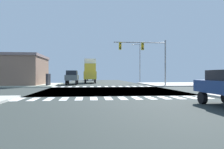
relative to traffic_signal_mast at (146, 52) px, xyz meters
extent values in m
cube|color=#2D3431|center=(-5.82, -7.17, -4.95)|extent=(14.00, 90.00, 0.05)
cube|color=#2D3431|center=(-5.82, -7.17, -4.95)|extent=(90.00, 12.00, 0.05)
cube|color=#B2ADA3|center=(7.18, 4.83, -4.85)|extent=(12.00, 12.00, 0.14)
cube|color=#ADB49E|center=(-18.82, 4.83, -4.85)|extent=(12.00, 12.00, 0.14)
cube|color=white|center=(-12.57, -14.47, -4.92)|extent=(0.50, 2.00, 0.01)
cube|color=white|center=(-11.57, -14.47, -4.92)|extent=(0.50, 2.00, 0.01)
cube|color=white|center=(-10.57, -14.47, -4.92)|extent=(0.50, 2.00, 0.01)
cube|color=white|center=(-9.57, -14.47, -4.92)|extent=(0.50, 2.00, 0.01)
cube|color=white|center=(-8.57, -14.47, -4.92)|extent=(0.50, 2.00, 0.01)
cube|color=white|center=(-7.57, -14.47, -4.92)|extent=(0.50, 2.00, 0.01)
cube|color=white|center=(-6.57, -14.47, -4.92)|extent=(0.50, 2.00, 0.01)
cube|color=white|center=(-5.57, -14.47, -4.92)|extent=(0.50, 2.00, 0.01)
cube|color=white|center=(-4.57, -14.47, -4.92)|extent=(0.50, 2.00, 0.01)
cube|color=white|center=(-3.57, -14.47, -4.92)|extent=(0.50, 2.00, 0.01)
cube|color=white|center=(-2.57, -14.47, -4.92)|extent=(0.50, 2.00, 0.01)
cube|color=white|center=(-1.57, -14.47, -4.92)|extent=(0.50, 2.00, 0.01)
cube|color=white|center=(-0.57, -14.47, -4.92)|extent=(0.50, 2.00, 0.01)
cube|color=white|center=(0.43, -14.47, -4.92)|extent=(0.50, 2.00, 0.01)
cube|color=white|center=(-12.57, 0.13, -4.92)|extent=(0.50, 2.00, 0.01)
cube|color=white|center=(-11.57, 0.13, -4.92)|extent=(0.50, 2.00, 0.01)
cube|color=white|center=(-10.57, 0.13, -4.92)|extent=(0.50, 2.00, 0.01)
cube|color=white|center=(-9.57, 0.13, -4.92)|extent=(0.50, 2.00, 0.01)
cube|color=white|center=(-8.57, 0.13, -4.92)|extent=(0.50, 2.00, 0.01)
cube|color=white|center=(-7.57, 0.13, -4.92)|extent=(0.50, 2.00, 0.01)
cube|color=white|center=(-6.57, 0.13, -4.92)|extent=(0.50, 2.00, 0.01)
cube|color=white|center=(-5.57, 0.13, -4.92)|extent=(0.50, 2.00, 0.01)
cube|color=white|center=(-4.57, 0.13, -4.92)|extent=(0.50, 2.00, 0.01)
cube|color=white|center=(-3.57, 0.13, -4.92)|extent=(0.50, 2.00, 0.01)
cube|color=white|center=(-2.57, 0.13, -4.92)|extent=(0.50, 2.00, 0.01)
cube|color=white|center=(-1.57, 0.13, -4.92)|extent=(0.50, 2.00, 0.01)
cube|color=white|center=(-0.57, 0.13, -4.92)|extent=(0.50, 2.00, 0.01)
cube|color=white|center=(0.43, 0.13, -4.92)|extent=(0.50, 2.00, 0.01)
cylinder|color=gray|center=(2.91, 0.02, -1.61)|extent=(0.20, 0.20, 6.62)
cylinder|color=gray|center=(-0.81, 0.02, 1.30)|extent=(7.44, 0.14, 0.14)
cube|color=yellow|center=(-0.44, 0.02, 0.75)|extent=(0.32, 0.40, 1.00)
sphere|color=black|center=(-0.44, -0.22, 1.06)|extent=(0.22, 0.22, 0.22)
sphere|color=orange|center=(-0.44, -0.22, 0.75)|extent=(0.22, 0.22, 0.22)
sphere|color=black|center=(-0.44, -0.22, 0.44)|extent=(0.22, 0.22, 0.22)
cube|color=yellow|center=(-3.64, 0.02, 0.75)|extent=(0.32, 0.40, 1.00)
sphere|color=black|center=(-3.64, -0.22, 1.06)|extent=(0.22, 0.22, 0.22)
sphere|color=orange|center=(-3.64, -0.22, 0.75)|extent=(0.22, 0.22, 0.22)
sphere|color=black|center=(-3.64, -0.22, 0.44)|extent=(0.22, 0.22, 0.22)
cylinder|color=gray|center=(1.99, 11.53, -1.05)|extent=(0.16, 0.16, 7.74)
cylinder|color=gray|center=(1.29, 11.53, 2.72)|extent=(1.40, 0.10, 0.10)
ellipsoid|color=silver|center=(0.59, 11.53, 2.67)|extent=(0.60, 0.32, 0.20)
cube|color=black|center=(-13.78, 1.68, -4.02)|extent=(0.24, 2.20, 1.80)
cylinder|color=black|center=(-7.04, 28.77, -4.55)|extent=(0.26, 0.74, 0.74)
cylinder|color=black|center=(-8.60, 28.77, -4.55)|extent=(0.26, 0.74, 0.74)
cylinder|color=black|center=(-7.04, 31.90, -4.55)|extent=(0.26, 0.74, 0.74)
cylinder|color=black|center=(-8.60, 31.90, -4.55)|extent=(0.26, 0.74, 0.74)
cube|color=#ACB0C2|center=(-7.82, 30.33, -3.74)|extent=(1.96, 4.60, 0.88)
cube|color=black|center=(-7.82, 30.33, -2.94)|extent=(1.69, 3.22, 0.72)
cylinder|color=black|center=(-10.04, 4.83, -4.55)|extent=(0.26, 0.74, 0.74)
cylinder|color=black|center=(-11.60, 4.83, -4.55)|extent=(0.26, 0.74, 0.74)
cylinder|color=black|center=(-10.04, 7.95, -4.55)|extent=(0.26, 0.74, 0.74)
cylinder|color=black|center=(-11.60, 7.95, -4.55)|extent=(0.26, 0.74, 0.74)
cube|color=#535D60|center=(-10.82, 6.39, -3.74)|extent=(1.96, 4.60, 0.88)
cube|color=black|center=(-10.82, 6.39, -2.94)|extent=(1.69, 3.22, 0.72)
cylinder|color=black|center=(-6.86, 10.88, -4.52)|extent=(0.26, 0.80, 0.80)
cylinder|color=black|center=(-8.78, 10.88, -4.52)|extent=(0.26, 0.80, 0.80)
cylinder|color=black|center=(-6.86, 15.78, -4.52)|extent=(0.26, 0.80, 0.80)
cylinder|color=black|center=(-8.78, 15.78, -4.52)|extent=(0.26, 0.80, 0.80)
cube|color=yellow|center=(-7.82, 13.33, -3.38)|extent=(2.40, 7.20, 1.49)
cube|color=white|center=(-7.82, 14.41, -1.36)|extent=(2.30, 4.18, 2.56)
cube|color=yellow|center=(-7.82, 11.17, -1.90)|extent=(2.11, 2.02, 1.49)
cylinder|color=black|center=(-1.54, -17.75, -4.58)|extent=(0.26, 0.68, 0.68)
camera|label=1|loc=(-7.82, -28.85, -3.29)|focal=33.41mm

